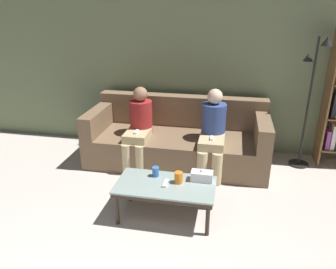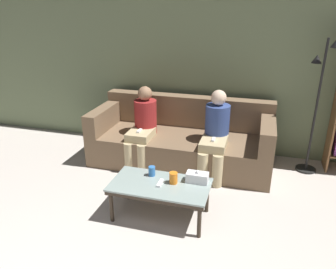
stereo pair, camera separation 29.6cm
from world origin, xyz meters
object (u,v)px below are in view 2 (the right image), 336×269
coffee_table (160,187)px  cup_near_right (173,178)px  game_remote (160,183)px  standing_lamp (320,93)px  seated_person_mid_left (215,132)px  cup_near_left (152,171)px  tissue_box (197,177)px  couch (182,140)px  seated_person_left_end (143,125)px

coffee_table → cup_near_right: size_ratio=8.50×
game_remote → coffee_table: bearing=91.8°
standing_lamp → seated_person_mid_left: 1.35m
cup_near_left → standing_lamp: (1.71, 1.38, 0.62)m
tissue_box → cup_near_right: bearing=-158.0°
coffee_table → cup_near_right: (0.12, 0.05, 0.10)m
coffee_table → cup_near_right: 0.17m
tissue_box → game_remote: 0.38m
tissue_box → standing_lamp: standing_lamp is taller
coffee_table → cup_near_left: 0.22m
couch → seated_person_mid_left: seated_person_mid_left is taller
cup_near_right → coffee_table: bearing=-156.6°
cup_near_right → cup_near_left: bearing=161.2°
cup_near_left → tissue_box: (0.48, 0.00, -0.00)m
seated_person_mid_left → seated_person_left_end: bearing=179.6°
tissue_box → standing_lamp: bearing=48.2°
seated_person_mid_left → cup_near_left: bearing=-118.4°
coffee_table → cup_near_left: cup_near_left is taller
cup_near_left → tissue_box: 0.48m
coffee_table → couch: bearing=94.3°
game_remote → seated_person_mid_left: (0.38, 1.10, 0.17)m
cup_near_left → game_remote: bearing=-46.3°
coffee_table → seated_person_left_end: 1.27m
cup_near_right → seated_person_mid_left: size_ratio=0.11×
seated_person_left_end → cup_near_left: bearing=-65.0°
tissue_box → couch: bearing=110.7°
couch → seated_person_left_end: 0.59m
couch → game_remote: (0.10, -1.33, 0.09)m
couch → coffee_table: couch is taller
couch → game_remote: size_ratio=15.97×
tissue_box → seated_person_mid_left: 0.96m
game_remote → couch: bearing=94.3°
couch → tissue_box: size_ratio=10.89×
seated_person_mid_left → coffee_table: bearing=-109.2°
cup_near_right → standing_lamp: 2.15m
cup_near_right → seated_person_mid_left: (0.26, 1.05, 0.13)m
cup_near_left → seated_person_mid_left: bearing=61.6°
coffee_table → seated_person_left_end: (-0.58, 1.10, 0.22)m
coffee_table → seated_person_mid_left: bearing=70.8°
cup_near_left → game_remote: cup_near_left is taller
couch → game_remote: bearing=-85.7°
tissue_box → coffee_table: bearing=-157.5°
tissue_box → seated_person_left_end: size_ratio=0.21×
couch → standing_lamp: standing_lamp is taller
tissue_box → game_remote: tissue_box is taller
game_remote → standing_lamp: bearing=44.0°
cup_near_right → standing_lamp: standing_lamp is taller
couch → cup_near_left: size_ratio=23.18×
cup_near_right → seated_person_mid_left: bearing=76.0°
coffee_table → cup_near_left: (-0.13, 0.14, 0.09)m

